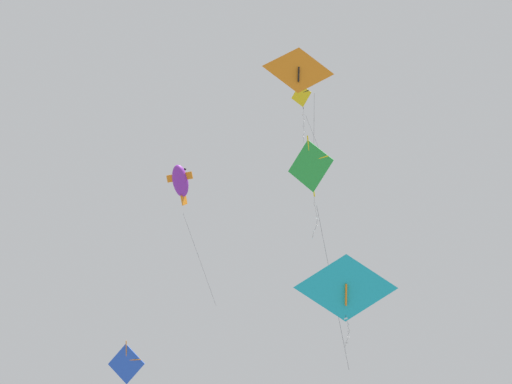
{
  "coord_description": "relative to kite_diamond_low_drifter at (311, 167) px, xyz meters",
  "views": [
    {
      "loc": [
        -28.15,
        -22.31,
        14.97
      ],
      "look_at": [
        0.33,
        -1.38,
        27.86
      ],
      "focal_mm": 56.55,
      "sensor_mm": 36.0,
      "label": 1
    }
  ],
  "objects": [
    {
      "name": "kite_diamond_highest",
      "position": [
        0.42,
        10.89,
        -7.47
      ],
      "size": [
        3.72,
        3.76,
        8.63
      ],
      "rotation": [
        0.34,
        0.0,
        5.31
      ],
      "color": "blue"
    },
    {
      "name": "kite_delta_near_right",
      "position": [
        -2.87,
        -1.31,
        2.95
      ],
      "size": [
        1.81,
        1.61,
        4.19
      ],
      "rotation": [
        0.16,
        0.0,
        5.57
      ],
      "color": "orange"
    },
    {
      "name": "kite_diamond_upper_right",
      "position": [
        6.98,
        4.87,
        7.63
      ],
      "size": [
        1.35,
        1.46,
        4.28
      ],
      "rotation": [
        0.34,
        0.0,
        4.93
      ],
      "color": "yellow"
    },
    {
      "name": "kite_delta_far_centre",
      "position": [
        0.32,
        -1.3,
        -5.46
      ],
      "size": [
        2.42,
        2.81,
        3.54
      ],
      "rotation": [
        0.36,
        0.0,
        5.38
      ],
      "color": "#1EB2C6"
    },
    {
      "name": "kite_diamond_low_drifter",
      "position": [
        0.0,
        0.0,
        0.0
      ],
      "size": [
        1.63,
        2.32,
        9.97
      ],
      "rotation": [
        0.22,
        0.0,
        4.85
      ],
      "color": "green"
    },
    {
      "name": "kite_fish_near_left",
      "position": [
        2.43,
        9.68,
        2.27
      ],
      "size": [
        2.6,
        2.51,
        7.46
      ],
      "rotation": [
        0.47,
        0.0,
        4.94
      ],
      "color": "purple"
    }
  ]
}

